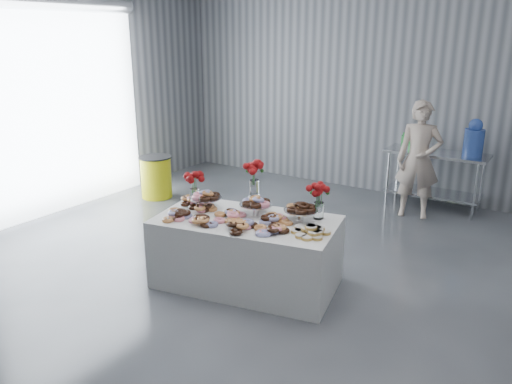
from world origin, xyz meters
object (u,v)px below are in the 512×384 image
(trash_barrel, at_px, (156,177))
(person, at_px, (419,160))
(prep_table, at_px, (435,170))
(display_table, at_px, (247,252))
(water_jug, at_px, (474,139))

(trash_barrel, bearing_deg, person, 20.53)
(prep_table, relative_size, person, 0.87)
(display_table, distance_m, prep_table, 3.82)
(display_table, distance_m, water_jug, 4.05)
(prep_table, relative_size, trash_barrel, 2.16)
(display_table, height_order, prep_table, prep_table)
(display_table, distance_m, person, 3.32)
(display_table, height_order, trash_barrel, display_table)
(water_jug, distance_m, trash_barrel, 4.98)
(water_jug, xyz_separation_m, trash_barrel, (-4.51, -1.96, -0.80))
(prep_table, distance_m, trash_barrel, 4.47)
(prep_table, height_order, trash_barrel, prep_table)
(prep_table, distance_m, water_jug, 0.73)
(person, relative_size, trash_barrel, 2.49)
(water_jug, relative_size, trash_barrel, 0.80)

